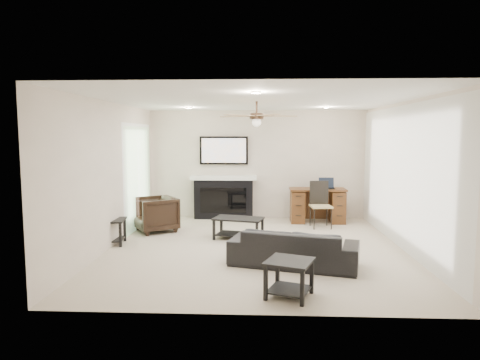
% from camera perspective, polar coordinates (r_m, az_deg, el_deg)
% --- Properties ---
extents(room_shell, '(5.50, 5.54, 2.52)m').
position_cam_1_polar(room_shell, '(7.27, 3.69, 4.03)').
color(room_shell, '#C4B19E').
rests_on(room_shell, ground).
extents(sofa, '(2.00, 1.18, 0.55)m').
position_cam_1_polar(sofa, '(6.47, 7.16, -8.91)').
color(sofa, black).
rests_on(sofa, ground).
extents(armchair, '(1.06, 1.05, 0.70)m').
position_cam_1_polar(armchair, '(8.78, -11.22, -4.49)').
color(armchair, black).
rests_on(armchair, ground).
extents(coffee_table, '(0.99, 0.70, 0.40)m').
position_cam_1_polar(coffee_table, '(8.03, -0.21, -6.46)').
color(coffee_table, black).
rests_on(coffee_table, ground).
extents(end_table_near, '(0.67, 0.67, 0.45)m').
position_cam_1_polar(end_table_near, '(5.28, 6.58, -12.92)').
color(end_table_near, black).
rests_on(end_table_near, ground).
extents(end_table_left, '(0.56, 0.56, 0.45)m').
position_cam_1_polar(end_table_left, '(7.98, -16.88, -6.63)').
color(end_table_left, black).
rests_on(end_table_left, ground).
extents(fireplace_unit, '(1.52, 0.34, 1.91)m').
position_cam_1_polar(fireplace_unit, '(9.85, -2.21, 0.30)').
color(fireplace_unit, black).
rests_on(fireplace_unit, ground).
extents(desk, '(1.22, 0.56, 0.76)m').
position_cam_1_polar(desk, '(9.65, 10.27, -3.36)').
color(desk, '#412410').
rests_on(desk, ground).
extents(desk_chair, '(0.46, 0.48, 0.97)m').
position_cam_1_polar(desk_chair, '(9.10, 10.74, -3.26)').
color(desk_chair, black).
rests_on(desk_chair, ground).
extents(laptop, '(0.33, 0.24, 0.23)m').
position_cam_1_polar(laptop, '(9.59, 11.52, -0.45)').
color(laptop, black).
rests_on(laptop, desk).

